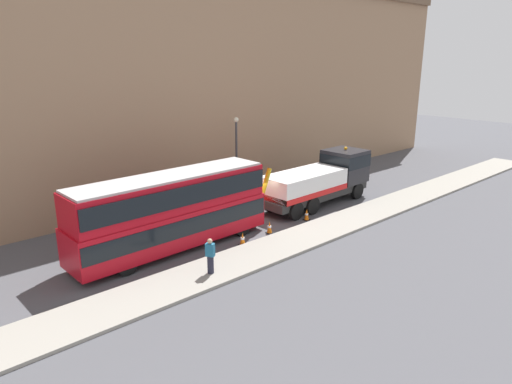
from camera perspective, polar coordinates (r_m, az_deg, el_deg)
name	(u,v)px	position (r m, az deg, el deg)	size (l,w,h in m)	color
ground_plane	(254,220)	(28.71, -0.26, -3.47)	(120.00, 120.00, 0.00)	#4C4C51
near_kerb	(303,237)	(25.90, 5.96, -5.63)	(60.00, 2.80, 0.15)	gray
building_facade	(189,84)	(32.32, -8.35, 13.22)	(60.00, 1.50, 16.00)	#9E7A5B
recovery_tow_truck	(321,179)	(31.75, 8.10, 1.63)	(10.17, 2.86, 3.67)	#2D2D2D
double_decker_bus	(172,209)	(24.06, -10.47, -2.09)	(11.10, 2.82, 4.06)	#B70C19
pedestrian_onlooker	(210,256)	(21.27, -5.74, -8.01)	(0.43, 0.48, 1.71)	#232333
traffic_cone_near_bus	(243,239)	(24.78, -1.69, -5.93)	(0.36, 0.36, 0.72)	orange
traffic_cone_midway	(269,228)	(26.43, 1.69, -4.47)	(0.36, 0.36, 0.72)	orange
traffic_cone_near_truck	(307,215)	(28.70, 6.35, -2.86)	(0.36, 0.36, 0.72)	orange
street_lamp	(236,150)	(32.50, -2.46, 5.21)	(0.36, 0.36, 5.83)	#38383D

